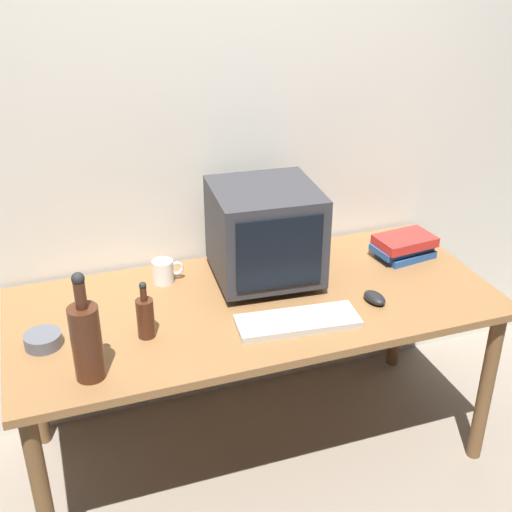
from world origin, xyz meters
The scene contains 11 objects.
ground_plane centered at (0.00, 0.00, 0.00)m, with size 6.00×6.00×0.00m, color gray.
back_wall centered at (0.00, 0.45, 1.25)m, with size 4.00×0.08×2.50m, color silver.
desk centered at (0.00, 0.00, 0.63)m, with size 1.76×0.78×0.71m.
crt_monitor centered at (0.08, 0.14, 0.90)m, with size 0.41×0.41×0.37m.
keyboard centered at (0.08, -0.20, 0.72)m, with size 0.42×0.15×0.02m, color beige.
computer_mouse centered at (0.40, -0.15, 0.72)m, with size 0.06×0.10×0.04m, color black.
bottle_tall centered at (-0.62, -0.26, 0.84)m, with size 0.09×0.09×0.36m.
bottle_short centered at (-0.42, -0.10, 0.78)m, with size 0.06×0.06×0.21m.
book_stack centered at (0.68, 0.12, 0.75)m, with size 0.26×0.18×0.09m.
mug centered at (-0.29, 0.24, 0.75)m, with size 0.12×0.08×0.09m.
cd_spindle centered at (-0.75, -0.05, 0.73)m, with size 0.12×0.12×0.04m, color #595B66.
Camera 1 is at (-0.68, -1.97, 1.96)m, focal length 46.79 mm.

